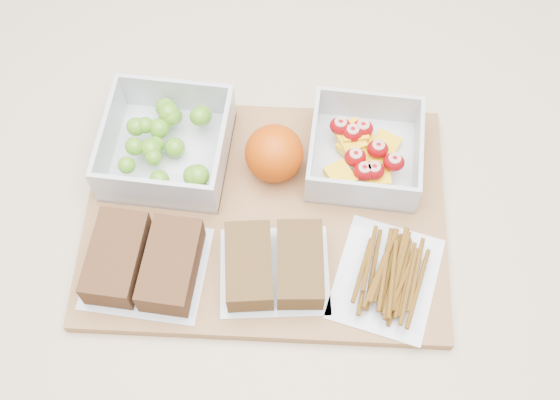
# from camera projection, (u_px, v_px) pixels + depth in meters

# --- Properties ---
(ground) EXTENTS (4.00, 4.00, 0.00)m
(ground) POSITION_uv_depth(u_px,v_px,m) (286.00, 381.00, 1.64)
(ground) COLOR gray
(ground) RESTS_ON ground
(counter) EXTENTS (1.20, 0.90, 0.90)m
(counter) POSITION_uv_depth(u_px,v_px,m) (288.00, 322.00, 1.24)
(counter) COLOR beige
(counter) RESTS_ON ground
(cutting_board) EXTENTS (0.44, 0.33, 0.02)m
(cutting_board) POSITION_uv_depth(u_px,v_px,m) (265.00, 215.00, 0.83)
(cutting_board) COLOR #9F7042
(cutting_board) RESTS_ON counter
(grape_container) EXTENTS (0.14, 0.14, 0.06)m
(grape_container) POSITION_uv_depth(u_px,v_px,m) (168.00, 143.00, 0.83)
(grape_container) COLOR silver
(grape_container) RESTS_ON cutting_board
(fruit_container) EXTENTS (0.13, 0.13, 0.05)m
(fruit_container) POSITION_uv_depth(u_px,v_px,m) (364.00, 152.00, 0.83)
(fruit_container) COLOR silver
(fruit_container) RESTS_ON cutting_board
(orange) EXTENTS (0.07, 0.07, 0.07)m
(orange) POSITION_uv_depth(u_px,v_px,m) (274.00, 153.00, 0.82)
(orange) COLOR #CD4604
(orange) RESTS_ON cutting_board
(sandwich_bag_left) EXTENTS (0.13, 0.12, 0.04)m
(sandwich_bag_left) POSITION_uv_depth(u_px,v_px,m) (144.00, 262.00, 0.77)
(sandwich_bag_left) COLOR silver
(sandwich_bag_left) RESTS_ON cutting_board
(sandwich_bag_center) EXTENTS (0.14, 0.12, 0.04)m
(sandwich_bag_center) POSITION_uv_depth(u_px,v_px,m) (275.00, 266.00, 0.77)
(sandwich_bag_center) COLOR silver
(sandwich_bag_center) RESTS_ON cutting_board
(pretzel_bag) EXTENTS (0.13, 0.15, 0.03)m
(pretzel_bag) POSITION_uv_depth(u_px,v_px,m) (387.00, 274.00, 0.77)
(pretzel_bag) COLOR silver
(pretzel_bag) RESTS_ON cutting_board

